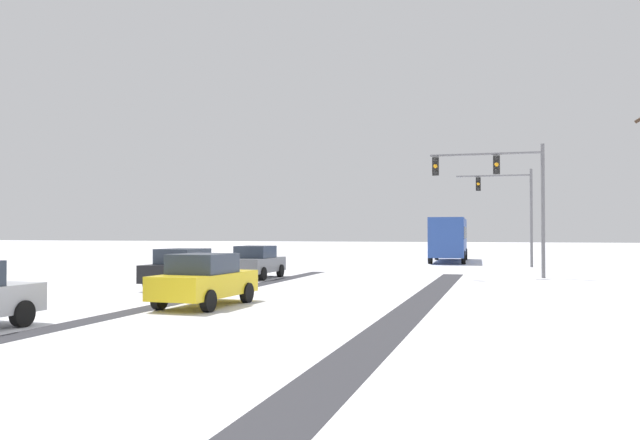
% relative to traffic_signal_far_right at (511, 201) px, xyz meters
% --- Properties ---
extents(wheel_track_left_lane, '(0.83, 30.39, 0.01)m').
position_rel_traffic_signal_far_right_xyz_m(wheel_track_left_lane, '(-10.78, -23.74, -4.35)').
color(wheel_track_left_lane, '#38383D').
rests_on(wheel_track_left_lane, ground).
extents(wheel_track_right_lane, '(1.07, 30.39, 0.01)m').
position_rel_traffic_signal_far_right_xyz_m(wheel_track_right_lane, '(-3.14, -23.74, -4.35)').
color(wheel_track_right_lane, '#38383D').
rests_on(wheel_track_right_lane, ground).
extents(sidewalk_kerb_right, '(4.00, 30.39, 0.12)m').
position_rel_traffic_signal_far_right_xyz_m(sidewalk_kerb_right, '(2.70, -25.12, -4.30)').
color(sidewalk_kerb_right, white).
rests_on(sidewalk_kerb_right, ground).
extents(traffic_signal_far_right, '(4.93, 0.52, 6.50)m').
position_rel_traffic_signal_far_right_xyz_m(traffic_signal_far_right, '(0.00, 0.00, 0.00)').
color(traffic_signal_far_right, slate).
rests_on(traffic_signal_far_right, ground).
extents(traffic_signal_near_right, '(5.37, 0.52, 6.50)m').
position_rel_traffic_signal_far_right_xyz_m(traffic_signal_near_right, '(-0.53, -12.00, 0.26)').
color(traffic_signal_near_right, slate).
rests_on(traffic_signal_near_right, ground).
extents(car_grey_lead, '(1.88, 4.12, 1.62)m').
position_rel_traffic_signal_far_right_xyz_m(car_grey_lead, '(-12.31, -14.40, -3.54)').
color(car_grey_lead, slate).
rests_on(car_grey_lead, ground).
extents(car_black_second, '(1.99, 4.18, 1.62)m').
position_rel_traffic_signal_far_right_xyz_m(car_black_second, '(-13.00, -20.44, -3.54)').
color(car_black_second, black).
rests_on(car_black_second, ground).
extents(car_yellow_cab_third, '(1.96, 4.16, 1.62)m').
position_rel_traffic_signal_far_right_xyz_m(car_yellow_cab_third, '(-9.39, -25.72, -3.54)').
color(car_yellow_cab_third, yellow).
rests_on(car_yellow_cab_third, ground).
extents(bus_oncoming, '(2.96, 11.08, 3.38)m').
position_rel_traffic_signal_far_right_xyz_m(bus_oncoming, '(-4.58, 6.66, -2.36)').
color(bus_oncoming, '#284793').
rests_on(bus_oncoming, ground).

